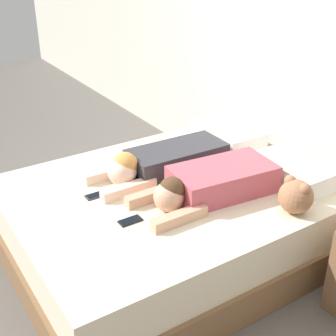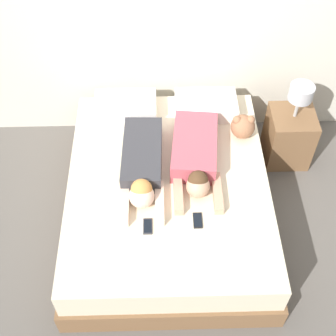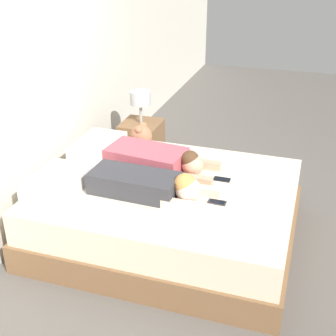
# 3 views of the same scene
# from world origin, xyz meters

# --- Properties ---
(ground_plane) EXTENTS (12.00, 12.00, 0.00)m
(ground_plane) POSITION_xyz_m (0.00, 0.00, 0.00)
(ground_plane) COLOR #5B5651
(wall_back) EXTENTS (12.00, 0.06, 2.60)m
(wall_back) POSITION_xyz_m (0.00, 1.19, 1.30)
(wall_back) COLOR beige
(wall_back) RESTS_ON ground_plane
(bed) EXTENTS (1.69, 2.09, 0.52)m
(bed) POSITION_xyz_m (0.00, 0.00, 0.26)
(bed) COLOR brown
(bed) RESTS_ON ground_plane
(pillow_head_left) EXTENTS (0.56, 0.36, 0.14)m
(pillow_head_left) POSITION_xyz_m (-0.37, 0.80, 0.59)
(pillow_head_left) COLOR white
(pillow_head_left) RESTS_ON bed
(pillow_head_right) EXTENTS (0.56, 0.36, 0.14)m
(pillow_head_right) POSITION_xyz_m (0.37, 0.80, 0.59)
(pillow_head_right) COLOR white
(pillow_head_right) RESTS_ON bed
(person_left) EXTENTS (0.34, 1.01, 0.23)m
(person_left) POSITION_xyz_m (-0.21, 0.08, 0.61)
(person_left) COLOR #333338
(person_left) RESTS_ON bed
(person_right) EXTENTS (0.43, 0.98, 0.22)m
(person_right) POSITION_xyz_m (0.23, 0.17, 0.61)
(person_right) COLOR #B24C59
(person_right) RESTS_ON bed
(cell_phone_left) EXTENTS (0.07, 0.14, 0.01)m
(cell_phone_left) POSITION_xyz_m (-0.16, -0.45, 0.53)
(cell_phone_left) COLOR #2D2D33
(cell_phone_left) RESTS_ON bed
(cell_phone_right) EXTENTS (0.07, 0.14, 0.01)m
(cell_phone_right) POSITION_xyz_m (0.22, -0.40, 0.53)
(cell_phone_right) COLOR black
(cell_phone_right) RESTS_ON bed
(plush_toy) EXTENTS (0.21, 0.21, 0.22)m
(plush_toy) POSITION_xyz_m (0.66, 0.49, 0.63)
(plush_toy) COLOR #996647
(plush_toy) RESTS_ON bed
(nightstand) EXTENTS (0.41, 0.41, 0.90)m
(nightstand) POSITION_xyz_m (1.17, 0.69, 0.31)
(nightstand) COLOR brown
(nightstand) RESTS_ON ground_plane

